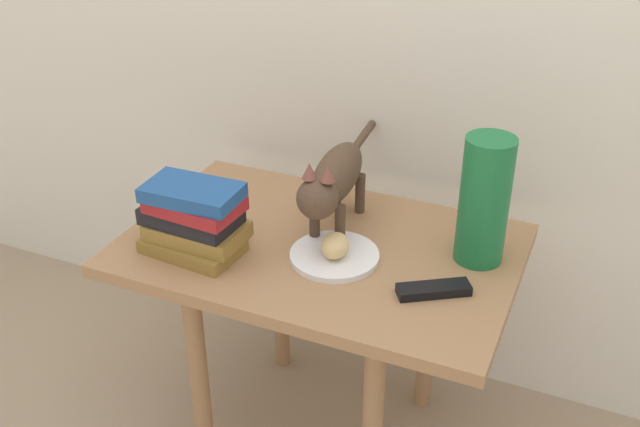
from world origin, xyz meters
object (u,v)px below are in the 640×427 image
Objects in this scene: plate at (334,256)px; side_table at (320,274)px; cat at (335,180)px; green_vase at (484,201)px; tv_remote at (434,290)px; book_stack at (194,219)px; bread_roll at (335,246)px.

side_table is at bearing 141.63° from plate.
green_vase is at bearing 2.96° from cat.
tv_remote is (-0.05, -0.17, -0.13)m from green_vase.
book_stack is (-0.24, -0.13, 0.16)m from side_table.
cat reaches higher than tv_remote.
green_vase is at bearing 24.04° from plate.
book_stack is (-0.29, -0.09, 0.07)m from plate.
tv_remote is at bearing -8.03° from bread_roll.
cat is (0.01, 0.07, 0.21)m from side_table.
bread_roll reaches higher than plate.
cat is 1.68× the size of green_vase.
bread_roll is at bearing -154.39° from green_vase.
green_vase is at bearing 20.65° from book_stack.
side_table is 0.14m from bread_roll.
green_vase is (0.29, 0.13, 0.14)m from plate.
side_table is 3.90× the size of book_stack.
tv_remote is at bearing -15.85° from side_table.
plate is 2.45× the size of bread_roll.
bread_roll is 0.17× the size of cat.
cat reaches higher than side_table.
green_vase is (0.58, 0.22, 0.06)m from book_stack.
bread_roll is 0.28× the size of green_vase.
green_vase is at bearing 40.67° from tv_remote.
book_stack reaches higher than bread_roll.
green_vase reaches higher than bread_roll.
side_table is 4.47× the size of plate.
bread_roll is 0.36× the size of book_stack.
plate is at bearing -38.37° from side_table.
book_stack is at bearing -140.99° from cat.
plate is at bearing -155.96° from green_vase.
book_stack is 0.79× the size of green_vase.
cat is 2.13× the size of book_stack.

